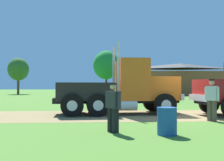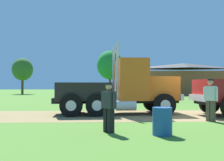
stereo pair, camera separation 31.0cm
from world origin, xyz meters
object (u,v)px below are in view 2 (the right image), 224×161
Objects in this scene: visitor_walking_mid at (211,98)px; shed_building at (184,80)px; visitor_standing_near at (109,105)px; steel_barrel at (162,121)px; truck_foreground_white at (120,89)px.

shed_building is at bearing 74.32° from visitor_walking_mid.
visitor_standing_near is 1.77m from steel_barrel.
truck_foreground_white is at bearing 97.81° from steel_barrel.
visitor_walking_mid is at bearing -41.00° from truck_foreground_white.
visitor_walking_mid is at bearing 29.13° from visitor_standing_near.
truck_foreground_white is 4.21× the size of visitor_standing_near.
visitor_standing_near is at bearing -150.87° from visitor_walking_mid.
visitor_standing_near reaches higher than steel_barrel.
truck_foreground_white is 6.27m from steel_barrel.
shed_building is at bearing 71.41° from steel_barrel.
visitor_standing_near is 0.89× the size of visitor_walking_mid.
visitor_standing_near is (-0.78, -5.59, -0.44)m from truck_foreground_white.
visitor_standing_near is 1.89× the size of steel_barrel.
steel_barrel is at bearing -108.59° from shed_building.
visitor_walking_mid is at bearing 47.29° from steel_barrel.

